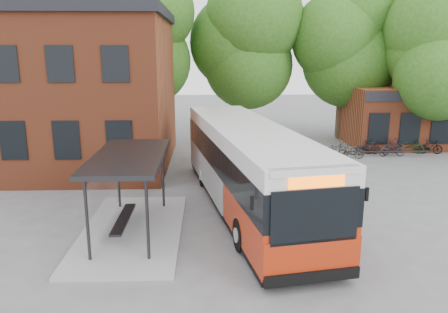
{
  "coord_description": "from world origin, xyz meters",
  "views": [
    {
      "loc": [
        -1.74,
        -15.76,
        6.33
      ],
      "look_at": [
        -1.08,
        2.18,
        2.0
      ],
      "focal_mm": 35.0,
      "sensor_mm": 36.0,
      "label": 1
    }
  ],
  "objects_px": {
    "bus_shelter": "(131,194)",
    "bicycle_2": "(361,148)",
    "bicycle_3": "(369,147)",
    "bicycle_6": "(409,146)",
    "bicycle_0": "(335,148)",
    "bicycle_5": "(393,146)",
    "bicycle_4": "(392,150)",
    "bicycle_7": "(430,147)",
    "city_bus": "(247,168)",
    "bicycle_1": "(351,151)"
  },
  "relations": [
    {
      "from": "bicycle_3",
      "to": "bicycle_5",
      "type": "bearing_deg",
      "value": -101.31
    },
    {
      "from": "bus_shelter",
      "to": "bicycle_1",
      "type": "distance_m",
      "value": 15.64
    },
    {
      "from": "bicycle_3",
      "to": "bicycle_1",
      "type": "bearing_deg",
      "value": 109.27
    },
    {
      "from": "bus_shelter",
      "to": "bicycle_7",
      "type": "relative_size",
      "value": 4.64
    },
    {
      "from": "bicycle_0",
      "to": "bicycle_2",
      "type": "height_order",
      "value": "bicycle_0"
    },
    {
      "from": "city_bus",
      "to": "bicycle_0",
      "type": "bearing_deg",
      "value": 45.59
    },
    {
      "from": "bicycle_2",
      "to": "bicycle_5",
      "type": "distance_m",
      "value": 1.98
    },
    {
      "from": "bicycle_6",
      "to": "bicycle_5",
      "type": "bearing_deg",
      "value": 120.78
    },
    {
      "from": "bicycle_6",
      "to": "city_bus",
      "type": "bearing_deg",
      "value": 146.97
    },
    {
      "from": "city_bus",
      "to": "bicycle_2",
      "type": "xyz_separation_m",
      "value": [
        8.05,
        9.31,
        -1.31
      ]
    },
    {
      "from": "city_bus",
      "to": "bicycle_7",
      "type": "relative_size",
      "value": 8.97
    },
    {
      "from": "bicycle_2",
      "to": "bicycle_1",
      "type": "bearing_deg",
      "value": 124.23
    },
    {
      "from": "bicycle_0",
      "to": "bicycle_1",
      "type": "bearing_deg",
      "value": -159.82
    },
    {
      "from": "bicycle_4",
      "to": "bicycle_6",
      "type": "xyz_separation_m",
      "value": [
        1.4,
        0.86,
        0.04
      ]
    },
    {
      "from": "bicycle_4",
      "to": "bicycle_7",
      "type": "relative_size",
      "value": 1.1
    },
    {
      "from": "bus_shelter",
      "to": "bicycle_4",
      "type": "relative_size",
      "value": 4.21
    },
    {
      "from": "bicycle_3",
      "to": "bicycle_7",
      "type": "bearing_deg",
      "value": -102.39
    },
    {
      "from": "bicycle_2",
      "to": "bicycle_5",
      "type": "height_order",
      "value": "bicycle_5"
    },
    {
      "from": "bus_shelter",
      "to": "bicycle_7",
      "type": "height_order",
      "value": "bus_shelter"
    },
    {
      "from": "bicycle_4",
      "to": "bus_shelter",
      "type": "bearing_deg",
      "value": 122.36
    },
    {
      "from": "bicycle_7",
      "to": "bus_shelter",
      "type": "bearing_deg",
      "value": 133.66
    },
    {
      "from": "bicycle_1",
      "to": "bicycle_3",
      "type": "height_order",
      "value": "bicycle_3"
    },
    {
      "from": "bus_shelter",
      "to": "bicycle_4",
      "type": "bearing_deg",
      "value": 38.18
    },
    {
      "from": "bicycle_6",
      "to": "bus_shelter",
      "type": "bearing_deg",
      "value": 143.98
    },
    {
      "from": "bicycle_5",
      "to": "bicycle_6",
      "type": "bearing_deg",
      "value": -99.17
    },
    {
      "from": "bicycle_2",
      "to": "bicycle_7",
      "type": "distance_m",
      "value": 4.42
    },
    {
      "from": "bus_shelter",
      "to": "bicycle_0",
      "type": "xyz_separation_m",
      "value": [
        10.72,
        11.75,
        -1.04
      ]
    },
    {
      "from": "bicycle_3",
      "to": "bicycle_0",
      "type": "bearing_deg",
      "value": 71.54
    },
    {
      "from": "bicycle_5",
      "to": "bicycle_7",
      "type": "relative_size",
      "value": 1.14
    },
    {
      "from": "bicycle_0",
      "to": "bicycle_4",
      "type": "height_order",
      "value": "bicycle_4"
    },
    {
      "from": "city_bus",
      "to": "bicycle_0",
      "type": "height_order",
      "value": "city_bus"
    },
    {
      "from": "city_bus",
      "to": "bicycle_7",
      "type": "distance_m",
      "value": 15.62
    },
    {
      "from": "bus_shelter",
      "to": "bicycle_5",
      "type": "relative_size",
      "value": 4.07
    },
    {
      "from": "bicycle_2",
      "to": "bicycle_5",
      "type": "relative_size",
      "value": 0.89
    },
    {
      "from": "bus_shelter",
      "to": "bicycle_3",
      "type": "bearing_deg",
      "value": 42.09
    },
    {
      "from": "bicycle_6",
      "to": "bicycle_7",
      "type": "bearing_deg",
      "value": -84.99
    },
    {
      "from": "bus_shelter",
      "to": "bicycle_2",
      "type": "bearing_deg",
      "value": 43.31
    },
    {
      "from": "bicycle_6",
      "to": "bicycle_0",
      "type": "bearing_deg",
      "value": 108.76
    },
    {
      "from": "city_bus",
      "to": "bicycle_1",
      "type": "xyz_separation_m",
      "value": [
        7.06,
        8.28,
        -1.26
      ]
    },
    {
      "from": "bus_shelter",
      "to": "bicycle_5",
      "type": "xyz_separation_m",
      "value": [
        14.36,
        11.66,
        -0.93
      ]
    },
    {
      "from": "bicycle_2",
      "to": "city_bus",
      "type": "bearing_deg",
      "value": 127.29
    },
    {
      "from": "bicycle_5",
      "to": "bicycle_6",
      "type": "distance_m",
      "value": 1.19
    },
    {
      "from": "bicycle_4",
      "to": "bicycle_2",
      "type": "bearing_deg",
      "value": 65.53
    },
    {
      "from": "bicycle_2",
      "to": "bicycle_3",
      "type": "bearing_deg",
      "value": -113.26
    },
    {
      "from": "bicycle_2",
      "to": "bicycle_7",
      "type": "bearing_deg",
      "value": -101.61
    },
    {
      "from": "bus_shelter",
      "to": "bicycle_0",
      "type": "bearing_deg",
      "value": 47.63
    },
    {
      "from": "bicycle_1",
      "to": "bicycle_6",
      "type": "height_order",
      "value": "bicycle_6"
    },
    {
      "from": "city_bus",
      "to": "bicycle_7",
      "type": "height_order",
      "value": "city_bus"
    },
    {
      "from": "bicycle_3",
      "to": "bicycle_7",
      "type": "relative_size",
      "value": 1.05
    },
    {
      "from": "bicycle_5",
      "to": "bus_shelter",
      "type": "bearing_deg",
      "value": 105.48
    }
  ]
}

